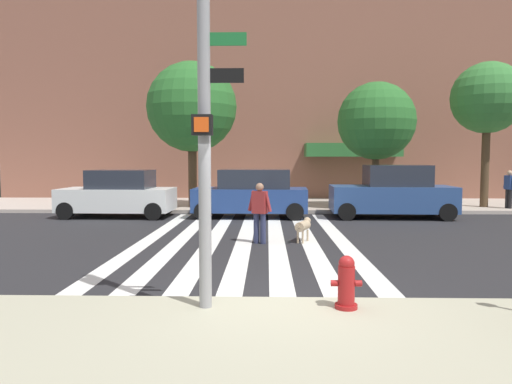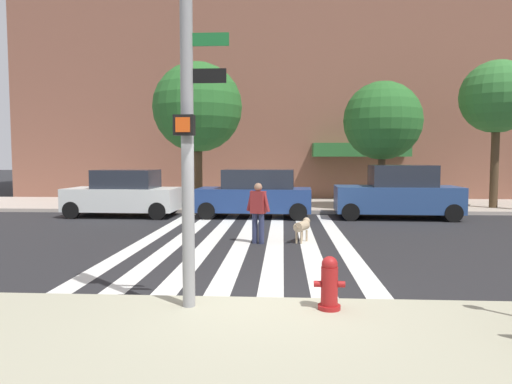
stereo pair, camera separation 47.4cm
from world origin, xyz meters
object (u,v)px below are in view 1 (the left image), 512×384
Objects in this scene: street_tree_nearest at (192,107)px; pedestrian_bystander at (509,187)px; fire_hydrant at (346,283)px; pedestrian_dog_walker at (260,209)px; traffic_light_pole at (204,70)px; parked_car_near_curb at (118,194)px; street_tree_middle at (376,121)px; parked_car_behind_first at (252,194)px; parked_car_third_in_line at (393,193)px; street_tree_further at (487,99)px; dog_on_leash at (303,226)px.

street_tree_nearest reaches higher than pedestrian_bystander.
fire_hydrant is 6.07m from pedestrian_dog_walker.
traffic_light_pole is at bearing -80.19° from street_tree_nearest.
parked_car_near_curb is 11.15m from street_tree_middle.
pedestrian_dog_walker is at bearing -143.75° from pedestrian_bystander.
traffic_light_pole reaches higher than pedestrian_dog_walker.
street_tree_middle reaches higher than parked_car_near_curb.
pedestrian_bystander is at bearing 7.68° from parked_car_near_curb.
parked_car_behind_first is 0.95× the size of parked_car_third_in_line.
street_tree_further is at bearing 30.35° from parked_car_third_in_line.
street_tree_nearest is 1.17× the size of street_tree_middle.
fire_hydrant is 6.18m from dog_on_leash.
fire_hydrant is at bearing -77.29° from pedestrian_dog_walker.
street_tree_nearest is at bearing 99.81° from traffic_light_pole.
fire_hydrant is at bearing 0.96° from traffic_light_pole.
parked_car_third_in_line is 0.87× the size of street_tree_middle.
street_tree_nearest is 9.27m from pedestrian_dog_walker.
street_tree_further is at bearing 40.46° from pedestrian_dog_walker.
pedestrian_bystander is (16.29, 2.20, 0.18)m from parked_car_near_curb.
parked_car_third_in_line reaches higher than pedestrian_bystander.
parked_car_third_in_line is at bearing 47.90° from pedestrian_dog_walker.
pedestrian_dog_walker is (3.09, -7.97, -3.60)m from street_tree_nearest.
street_tree_nearest is 12.98m from street_tree_further.
parked_car_third_in_line is at bearing 0.00° from parked_car_behind_first.
traffic_light_pole is 12.84m from parked_car_near_curb.
traffic_light_pole is 1.24× the size of parked_car_third_in_line.
fire_hydrant is at bearing -72.33° from street_tree_nearest.
traffic_light_pole reaches higher than parked_car_near_curb.
pedestrian_bystander is (9.45, 7.53, 0.63)m from dog_on_leash.
street_tree_further is at bearing 15.32° from parked_car_behind_first.
pedestrian_bystander is (10.65, 7.81, 0.15)m from pedestrian_dog_walker.
parked_car_near_curb reaches higher than pedestrian_bystander.
pedestrian_bystander is at bearing 11.25° from parked_car_behind_first.
street_tree_further is at bearing 53.68° from traffic_light_pole.
street_tree_nearest is at bearing 138.71° from parked_car_behind_first.
parked_car_near_curb is 0.69× the size of street_tree_nearest.
parked_car_near_curb is 16.28m from street_tree_further.
pedestrian_bystander is at bearing 55.81° from fire_hydrant.
pedestrian_dog_walker is (0.68, 5.94, -2.59)m from traffic_light_pole.
pedestrian_bystander is at bearing 21.50° from parked_car_third_in_line.
street_tree_middle is (3.55, 13.65, 3.37)m from fire_hydrant.
fire_hydrant is at bearing -88.81° from dog_on_leash.
fire_hydrant is 17.26m from street_tree_further.
street_tree_further is (12.97, 0.46, 0.40)m from street_tree_nearest.
street_tree_middle is 5.15m from street_tree_further.
dog_on_leash is (-8.68, -8.15, -4.48)m from street_tree_further.
street_tree_middle is at bearing 11.48° from parked_car_near_curb.
street_tree_nearest is at bearing -177.97° from street_tree_further.
traffic_light_pole is 1.32× the size of parked_car_near_curb.
street_tree_further is (8.55, 14.33, 4.40)m from fire_hydrant.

